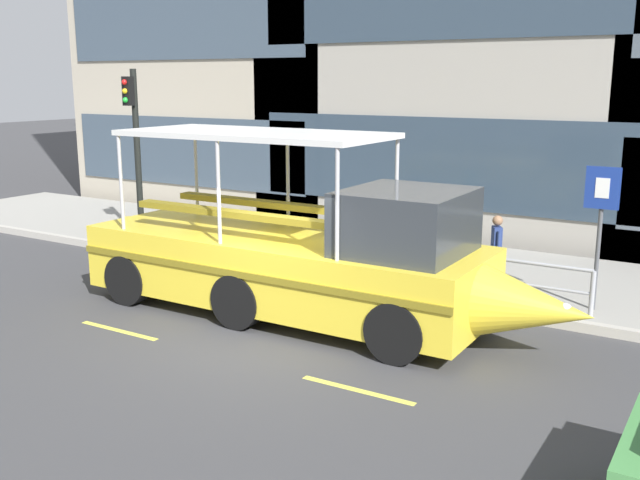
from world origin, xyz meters
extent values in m
plane|color=#3D3D3F|center=(0.00, 0.00, 0.00)|extent=(120.00, 120.00, 0.00)
cube|color=#99968E|center=(0.00, 5.60, 0.09)|extent=(32.00, 4.80, 0.18)
cube|color=#B2ADA3|center=(0.00, 3.11, 0.09)|extent=(32.00, 0.18, 0.18)
cube|color=#DBD64C|center=(-2.40, -1.13, 0.00)|extent=(1.80, 0.12, 0.01)
cube|color=#DBD64C|center=(2.40, -1.13, 0.00)|extent=(1.80, 0.12, 0.01)
cube|color=#3D4C5B|center=(-9.30, 8.37, 2.03)|extent=(9.54, 0.06, 2.23)
cube|color=#3D4C5B|center=(-9.30, 8.37, 6.08)|extent=(9.54, 0.06, 2.23)
cube|color=#2D3D4C|center=(1.05, 8.37, 2.18)|extent=(13.68, 0.06, 2.40)
cylinder|color=#9EA0A8|center=(-0.64, 3.45, 1.03)|extent=(10.61, 0.07, 0.07)
cylinder|color=#9EA0A8|center=(-0.64, 3.45, 0.60)|extent=(10.61, 0.06, 0.06)
cylinder|color=#9EA0A8|center=(-5.94, 3.45, 0.60)|extent=(0.09, 0.09, 0.85)
cylinder|color=#9EA0A8|center=(-3.82, 3.45, 0.60)|extent=(0.09, 0.09, 0.85)
cylinder|color=#9EA0A8|center=(-1.70, 3.45, 0.60)|extent=(0.09, 0.09, 0.85)
cylinder|color=#9EA0A8|center=(0.42, 3.45, 0.60)|extent=(0.09, 0.09, 0.85)
cylinder|color=#9EA0A8|center=(2.54, 3.45, 0.60)|extent=(0.09, 0.09, 0.85)
cylinder|color=#9EA0A8|center=(4.67, 3.45, 0.60)|extent=(0.09, 0.09, 0.85)
cylinder|color=black|center=(-6.81, 3.86, 2.39)|extent=(0.16, 0.16, 4.43)
cube|color=black|center=(-6.81, 3.66, 4.06)|extent=(0.24, 0.20, 0.72)
sphere|color=red|center=(-6.81, 3.55, 4.28)|extent=(0.14, 0.14, 0.14)
sphere|color=gold|center=(-6.81, 3.55, 4.06)|extent=(0.14, 0.14, 0.14)
sphere|color=green|center=(-6.81, 3.55, 3.84)|extent=(0.14, 0.14, 0.14)
cylinder|color=#4C4F54|center=(4.61, 3.94, 1.49)|extent=(0.08, 0.08, 2.63)
cube|color=navy|center=(4.61, 3.89, 2.46)|extent=(0.60, 0.04, 0.76)
cube|color=white|center=(4.61, 3.87, 2.46)|extent=(0.24, 0.01, 0.36)
cube|color=yellow|center=(-0.49, 1.21, 0.89)|extent=(7.74, 2.47, 1.22)
cone|color=yellow|center=(4.25, 1.21, 0.89)|extent=(1.74, 1.16, 1.16)
cylinder|color=yellow|center=(-4.36, 1.21, 0.89)|extent=(0.39, 1.16, 1.16)
cube|color=olive|center=(-0.49, -0.04, 1.04)|extent=(7.74, 0.04, 0.12)
sphere|color=white|center=(4.69, 1.21, 0.94)|extent=(0.22, 0.22, 0.22)
cube|color=#33383D|center=(2.03, 1.21, 2.03)|extent=(1.94, 2.07, 1.06)
cube|color=silver|center=(-1.07, 1.21, 3.36)|extent=(5.03, 2.27, 0.10)
cylinder|color=#B2B2B7|center=(1.33, 2.30, 2.40)|extent=(0.07, 0.07, 1.81)
cylinder|color=#B2B2B7|center=(1.33, 0.13, 2.40)|extent=(0.07, 0.07, 1.81)
cylinder|color=#B2B2B7|center=(-1.07, 2.30, 2.40)|extent=(0.07, 0.07, 1.81)
cylinder|color=#B2B2B7|center=(-1.07, 0.13, 2.40)|extent=(0.07, 0.07, 1.81)
cylinder|color=#B2B2B7|center=(-3.47, 2.30, 2.40)|extent=(0.07, 0.07, 1.81)
cylinder|color=#B2B2B7|center=(-3.47, 0.13, 2.40)|extent=(0.07, 0.07, 1.81)
cube|color=olive|center=(-1.07, 1.80, 1.95)|extent=(4.63, 0.28, 0.12)
cube|color=olive|center=(-1.07, 0.62, 1.95)|extent=(4.63, 0.28, 0.12)
cylinder|color=black|center=(2.41, 2.35, 0.50)|extent=(1.00, 0.28, 1.00)
cylinder|color=black|center=(2.41, 0.08, 0.50)|extent=(1.00, 0.28, 1.00)
cylinder|color=black|center=(-0.68, 2.35, 0.50)|extent=(1.00, 0.28, 1.00)
cylinder|color=black|center=(-0.68, 0.08, 0.50)|extent=(1.00, 0.28, 1.00)
cylinder|color=black|center=(-3.39, 2.35, 0.50)|extent=(1.00, 0.28, 1.00)
cylinder|color=black|center=(-3.39, 0.08, 0.50)|extent=(1.00, 0.28, 1.00)
cylinder|color=#47423D|center=(2.58, 4.35, 0.56)|extent=(0.10, 0.10, 0.76)
cylinder|color=#47423D|center=(2.66, 4.23, 0.56)|extent=(0.10, 0.10, 0.76)
cube|color=navy|center=(2.62, 4.29, 1.20)|extent=(0.29, 0.33, 0.53)
cylinder|color=navy|center=(2.53, 4.45, 1.18)|extent=(0.07, 0.07, 0.48)
cylinder|color=navy|center=(2.72, 4.13, 1.18)|extent=(0.07, 0.07, 0.48)
sphere|color=#936B4C|center=(2.62, 4.29, 1.59)|extent=(0.21, 0.21, 0.21)
cylinder|color=#47423D|center=(-0.72, 4.86, 0.59)|extent=(0.10, 0.10, 0.82)
cylinder|color=#47423D|center=(-0.57, 4.80, 0.59)|extent=(0.10, 0.10, 0.82)
cube|color=#236B47|center=(-0.65, 4.83, 1.29)|extent=(0.35, 0.29, 0.58)
cylinder|color=#236B47|center=(-0.84, 4.91, 1.26)|extent=(0.07, 0.07, 0.52)
cylinder|color=#236B47|center=(-0.46, 4.75, 1.26)|extent=(0.07, 0.07, 0.52)
sphere|color=#936B4C|center=(-0.65, 4.83, 1.72)|extent=(0.23, 0.23, 0.23)
camera|label=1|loc=(6.93, -9.58, 4.34)|focal=40.40mm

